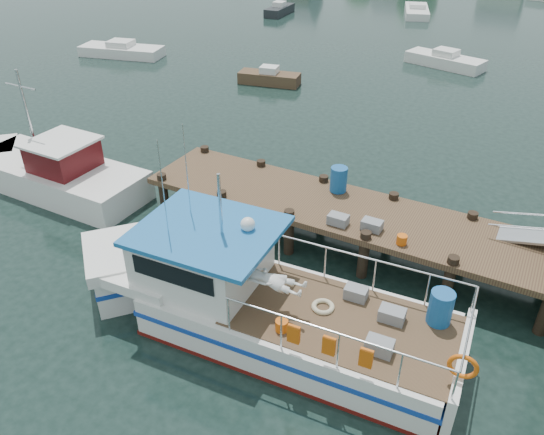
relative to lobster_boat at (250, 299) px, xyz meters
The scene contains 8 objects.
ground_plane 4.89m from the lobster_boat, 92.04° to the left, with size 160.00×160.00×0.00m, color black.
lobster_boat is the anchor object (origin of this frame).
work_boat 11.14m from the lobster_boat, 164.91° to the left, with size 8.72×2.68×4.61m.
moored_rowboat 20.59m from the lobster_boat, 117.74° to the left, with size 3.79×1.93×1.05m.
moored_a 28.44m from the lobster_boat, 139.14° to the left, with size 6.03×3.29×1.05m.
moored_b 26.92m from the lobster_boat, 92.73° to the left, with size 5.29×2.89×1.11m.
moored_d 42.70m from the lobster_boat, 100.02° to the left, with size 3.70×6.19×1.00m.
moored_e 40.63m from the lobster_boat, 117.10° to the left, with size 1.74×4.18×1.13m.
Camera 1 is at (5.75, -13.76, 10.10)m, focal length 35.00 mm.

